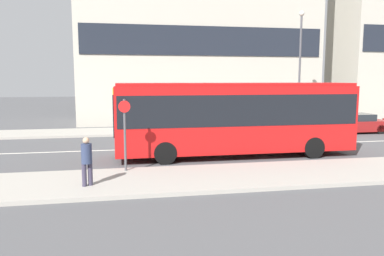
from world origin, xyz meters
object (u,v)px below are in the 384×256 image
at_px(city_bus, 235,114).
at_px(street_lamp, 300,59).
at_px(pedestrian_near_stop, 87,159).
at_px(bus_stop_sign, 125,129).
at_px(parked_car_0, 355,124).

bearing_deg(city_bus, street_lamp, 52.00).
xyz_separation_m(city_bus, pedestrian_near_stop, (-6.22, -4.30, -0.91)).
xyz_separation_m(pedestrian_near_stop, bus_stop_sign, (1.23, 1.82, 0.68)).
height_order(pedestrian_near_stop, bus_stop_sign, bus_stop_sign).
height_order(city_bus, pedestrian_near_stop, city_bus).
xyz_separation_m(parked_car_0, pedestrian_near_stop, (-16.34, -10.10, 0.41)).
distance_m(parked_car_0, street_lamp, 5.66).
relative_size(pedestrian_near_stop, bus_stop_sign, 0.59).
xyz_separation_m(city_bus, parked_car_0, (10.12, 5.80, -1.33)).
bearing_deg(street_lamp, city_bus, -132.23).
xyz_separation_m(city_bus, street_lamp, (6.90, 7.61, 2.96)).
bearing_deg(pedestrian_near_stop, parked_car_0, -175.29).
bearing_deg(city_bus, bus_stop_sign, -149.38).
relative_size(parked_car_0, bus_stop_sign, 1.48).
bearing_deg(parked_car_0, pedestrian_near_stop, -148.29).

